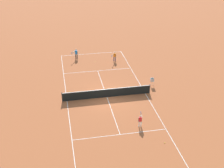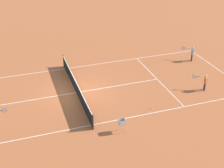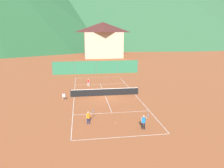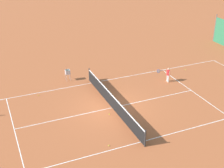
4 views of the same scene
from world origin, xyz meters
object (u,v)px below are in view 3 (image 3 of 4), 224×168
object	(u,v)px
tennis_ball_alley_right	(111,96)
ball_hopper	(64,96)
player_near_baseline	(89,117)
tennis_ball_by_net_left	(77,107)
tennis_ball_by_net_right	(135,98)
alpine_chalet	(103,39)
player_far_service	(144,121)
tennis_ball_mid_court	(115,123)
player_near_service	(88,82)
tennis_net	(105,92)
tennis_ball_alley_left	(80,82)

from	to	relation	value
tennis_ball_alley_right	ball_hopper	size ratio (longest dim) A/B	0.07
player_near_baseline	tennis_ball_by_net_left	world-z (taller)	player_near_baseline
tennis_ball_by_net_left	tennis_ball_by_net_right	distance (m)	7.76
tennis_ball_by_net_left	player_near_baseline	bearing A→B (deg)	-76.92
tennis_ball_by_net_right	alpine_chalet	bearing A→B (deg)	89.09
player_far_service	player_near_baseline	bearing A→B (deg)	158.97
player_far_service	tennis_ball_mid_court	xyz separation A→B (m)	(-2.26, 1.60, -0.73)
ball_hopper	player_far_service	bearing A→B (deg)	-50.76
player_near_baseline	player_near_service	bearing A→B (deg)	87.69
player_far_service	player_near_service	size ratio (longest dim) A/B	1.12
tennis_ball_mid_court	alpine_chalet	world-z (taller)	alpine_chalet
tennis_ball_by_net_right	alpine_chalet	world-z (taller)	alpine_chalet
ball_hopper	tennis_net	bearing A→B (deg)	16.12
ball_hopper	tennis_ball_mid_court	bearing A→B (deg)	-55.40
player_near_service	tennis_ball_mid_court	size ratio (longest dim) A/B	17.74
player_near_service	tennis_ball_mid_court	world-z (taller)	player_near_service
tennis_ball_mid_court	tennis_ball_by_net_right	size ratio (longest dim) A/B	1.00
ball_hopper	alpine_chalet	xyz separation A→B (m)	(9.74, 45.56, 5.16)
player_near_service	tennis_ball_by_net_left	world-z (taller)	player_near_service
tennis_ball_mid_court	alpine_chalet	distance (m)	53.63
player_near_baseline	ball_hopper	bearing A→B (deg)	110.41
player_near_service	tennis_ball_alley_right	xyz separation A→B (m)	(2.71, -6.06, -0.65)
tennis_net	tennis_ball_alley_right	size ratio (longest dim) A/B	139.09
tennis_net	tennis_ball_by_net_right	world-z (taller)	tennis_net
tennis_ball_mid_court	tennis_ball_by_net_left	world-z (taller)	same
player_near_baseline	ball_hopper	size ratio (longest dim) A/B	1.38
player_far_service	tennis_ball_alley_right	distance (m)	10.30
player_near_service	ball_hopper	world-z (taller)	player_near_service
alpine_chalet	ball_hopper	bearing A→B (deg)	-102.07
tennis_ball_mid_court	ball_hopper	bearing A→B (deg)	124.60
player_far_service	tennis_ball_mid_court	distance (m)	2.86
tennis_net	player_near_service	distance (m)	5.88
tennis_ball_by_net_right	alpine_chalet	size ratio (longest dim) A/B	0.01
player_near_service	tennis_ball_by_net_right	size ratio (longest dim) A/B	17.74
player_far_service	tennis_ball_by_net_right	bearing A→B (deg)	80.22
player_near_baseline	tennis_ball_alley_left	world-z (taller)	player_near_baseline
player_near_baseline	tennis_ball_alley_left	distance (m)	17.13
tennis_ball_alley_right	tennis_ball_by_net_right	distance (m)	3.26
player_far_service	ball_hopper	xyz separation A→B (m)	(-7.48, 9.16, -0.10)
player_near_baseline	tennis_ball_mid_court	distance (m)	2.59
tennis_ball_by_net_left	tennis_ball_by_net_right	world-z (taller)	same
tennis_ball_alley_right	alpine_chalet	xyz separation A→B (m)	(3.72, 44.55, 5.79)
player_near_baseline	tennis_ball_mid_court	world-z (taller)	player_near_baseline
tennis_ball_alley_right	ball_hopper	xyz separation A→B (m)	(-6.02, -1.01, 0.62)
player_near_baseline	tennis_ball_alley_right	world-z (taller)	player_near_baseline
player_near_baseline	player_near_service	distance (m)	14.41
tennis_net	tennis_ball_by_net_right	distance (m)	4.16
player_near_service	alpine_chalet	world-z (taller)	alpine_chalet
tennis_ball_alley_left	tennis_ball_alley_right	bearing A→B (deg)	-65.08
tennis_ball_alley_right	alpine_chalet	world-z (taller)	alpine_chalet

